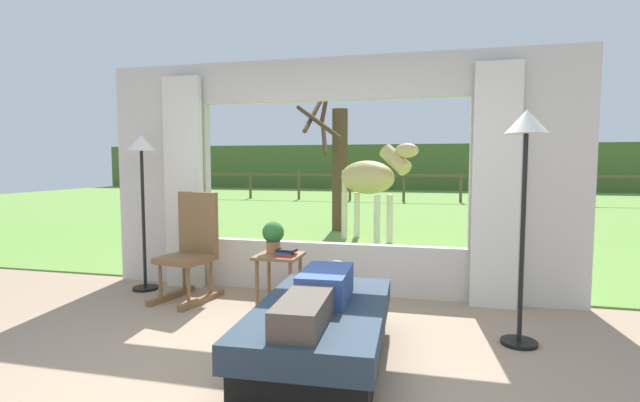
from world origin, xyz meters
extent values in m
plane|color=gray|center=(0.00, 0.00, 0.00)|extent=(12.00, 12.00, 0.00)
cube|color=beige|center=(-2.02, 2.26, 1.27)|extent=(1.15, 0.12, 2.55)
cube|color=beige|center=(2.02, 2.26, 1.27)|extent=(1.15, 0.12, 2.55)
cube|color=beige|center=(0.00, 2.26, 0.28)|extent=(2.90, 0.12, 0.55)
cube|color=beige|center=(0.00, 2.26, 2.33)|extent=(2.90, 0.12, 0.45)
cube|color=silver|center=(-1.69, 2.12, 1.20)|extent=(0.44, 0.10, 2.40)
cube|color=silver|center=(1.69, 2.12, 1.20)|extent=(0.44, 0.10, 2.40)
cube|color=olive|center=(0.00, 13.16, 0.01)|extent=(36.00, 21.68, 0.02)
cube|color=#49632F|center=(0.00, 23.00, 1.20)|extent=(36.00, 2.00, 2.40)
cube|color=black|center=(0.34, 0.45, 0.12)|extent=(0.90, 1.60, 0.24)
cube|color=#233342|center=(0.34, 0.45, 0.33)|extent=(0.97, 1.74, 0.18)
cube|color=#334C8C|center=(0.34, 0.60, 0.53)|extent=(0.37, 0.61, 0.22)
cube|color=#4C4238|center=(0.34, 0.00, 0.51)|extent=(0.31, 0.69, 0.18)
sphere|color=tan|center=(0.34, 0.99, 0.53)|extent=(0.20, 0.20, 0.20)
cube|color=brown|center=(-1.38, 1.58, 0.44)|extent=(0.56, 0.56, 0.06)
cube|color=brown|center=(-1.34, 1.78, 0.78)|extent=(0.48, 0.15, 0.68)
cube|color=brown|center=(-1.57, 1.61, 0.03)|extent=(0.18, 0.68, 0.06)
cube|color=brown|center=(-1.18, 1.54, 0.03)|extent=(0.18, 0.68, 0.06)
cylinder|color=brown|center=(-1.58, 1.43, 0.24)|extent=(0.04, 0.04, 0.38)
cylinder|color=brown|center=(-1.23, 1.37, 0.24)|extent=(0.04, 0.04, 0.38)
cylinder|color=brown|center=(-1.52, 1.79, 0.24)|extent=(0.04, 0.04, 0.38)
cylinder|color=brown|center=(-1.17, 1.72, 0.24)|extent=(0.04, 0.04, 0.38)
cube|color=brown|center=(-0.38, 1.65, 0.51)|extent=(0.44, 0.44, 0.03)
cylinder|color=brown|center=(-0.55, 1.48, 0.24)|extent=(0.04, 0.04, 0.49)
cylinder|color=brown|center=(-0.21, 1.48, 0.24)|extent=(0.04, 0.04, 0.49)
cylinder|color=brown|center=(-0.55, 1.82, 0.24)|extent=(0.04, 0.04, 0.49)
cylinder|color=brown|center=(-0.21, 1.82, 0.24)|extent=(0.04, 0.04, 0.49)
cylinder|color=#9E6042|center=(-0.46, 1.71, 0.58)|extent=(0.14, 0.14, 0.12)
sphere|color=#2D6B2D|center=(-0.46, 1.71, 0.73)|extent=(0.22, 0.22, 0.22)
cube|color=#B22D28|center=(-0.30, 1.60, 0.53)|extent=(0.20, 0.15, 0.02)
cube|color=#23478C|center=(-0.30, 1.59, 0.55)|extent=(0.17, 0.13, 0.02)
cube|color=black|center=(-0.29, 1.60, 0.57)|extent=(0.19, 0.15, 0.03)
cylinder|color=black|center=(-2.05, 1.86, 0.01)|extent=(0.28, 0.28, 0.03)
cylinder|color=black|center=(-2.05, 1.86, 0.78)|extent=(0.04, 0.04, 1.56)
cone|color=white|center=(-2.05, 1.86, 1.65)|extent=(0.32, 0.32, 0.18)
cylinder|color=black|center=(1.78, 1.14, 0.01)|extent=(0.28, 0.28, 0.03)
cylinder|color=black|center=(1.78, 1.14, 0.83)|extent=(0.04, 0.04, 1.65)
cone|color=white|center=(1.78, 1.14, 1.74)|extent=(0.32, 0.32, 0.18)
ellipsoid|color=tan|center=(-0.09, 5.68, 1.17)|extent=(1.33, 1.20, 0.60)
cylinder|color=tan|center=(0.46, 5.27, 1.48)|extent=(0.63, 0.57, 0.53)
ellipsoid|color=tan|center=(0.65, 5.12, 1.63)|extent=(0.50, 0.45, 0.24)
cube|color=beige|center=(0.39, 5.32, 1.51)|extent=(0.39, 0.32, 0.32)
cylinder|color=beige|center=(-0.56, 6.04, 1.02)|extent=(0.14, 0.14, 0.55)
cylinder|color=beige|center=(0.35, 5.55, 0.45)|extent=(0.11, 0.11, 0.85)
cylinder|color=beige|center=(0.15, 5.30, 0.45)|extent=(0.11, 0.11, 0.85)
cylinder|color=beige|center=(-0.32, 6.06, 0.45)|extent=(0.11, 0.11, 0.85)
cylinder|color=beige|center=(-0.52, 5.81, 0.45)|extent=(0.11, 0.11, 0.85)
cylinder|color=#4C3823|center=(-0.82, 6.85, 1.28)|extent=(0.32, 0.32, 2.52)
cylinder|color=#47331E|center=(-1.13, 6.75, 1.89)|extent=(0.32, 0.77, 0.64)
cylinder|color=#47331E|center=(-1.17, 6.42, 2.24)|extent=(1.18, 1.01, 0.79)
cylinder|color=#47331E|center=(-1.37, 6.86, 2.47)|extent=(0.14, 1.39, 0.92)
cylinder|color=#47331E|center=(-1.14, 6.84, 2.61)|extent=(0.10, 0.65, 0.77)
cylinder|color=brown|center=(-8.00, 14.64, 0.57)|extent=(0.10, 0.10, 1.10)
cylinder|color=brown|center=(-6.00, 14.64, 0.57)|extent=(0.10, 0.10, 1.10)
cylinder|color=brown|center=(-4.00, 14.64, 0.57)|extent=(0.10, 0.10, 1.10)
cylinder|color=brown|center=(-2.00, 14.64, 0.57)|extent=(0.10, 0.10, 1.10)
cylinder|color=brown|center=(0.00, 14.64, 0.57)|extent=(0.10, 0.10, 1.10)
cylinder|color=brown|center=(2.00, 14.64, 0.57)|extent=(0.10, 0.10, 1.10)
cylinder|color=brown|center=(4.00, 14.64, 0.57)|extent=(0.10, 0.10, 1.10)
cylinder|color=brown|center=(6.00, 14.64, 0.57)|extent=(0.10, 0.10, 1.10)
cube|color=brown|center=(0.00, 14.64, 0.97)|extent=(16.00, 0.06, 0.08)
camera|label=1|loc=(1.12, -2.74, 1.43)|focal=26.37mm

